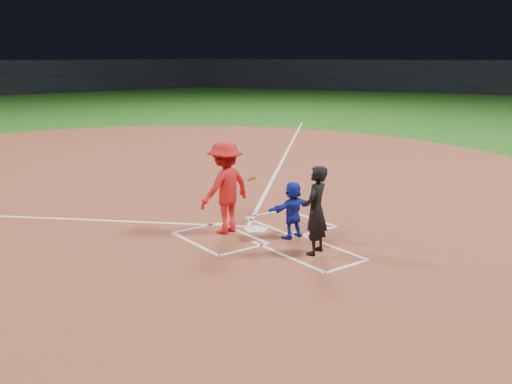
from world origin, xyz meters
TOP-DOWN VIEW (x-y plane):
  - ground at (0.00, 0.00)m, footprint 120.00×120.00m
  - home_plate_dirt at (0.00, 6.00)m, footprint 28.00×28.00m
  - stadium_wall_right at (42.00, 24.00)m, footprint 31.04×52.56m
  - home_plate at (0.00, 0.00)m, footprint 0.60×0.60m
  - catcher at (0.30, -0.89)m, footprint 1.14×0.40m
  - umpire at (0.00, -1.92)m, footprint 0.75×0.65m
  - chalk_markings at (0.00, 5.29)m, footprint 28.35×17.32m
  - batter_at_plate at (-0.62, 0.28)m, footprint 1.52×1.02m

SIDE VIEW (x-z plane):
  - ground at x=0.00m, z-range 0.00..0.00m
  - home_plate_dirt at x=0.00m, z-range 0.00..0.01m
  - chalk_markings at x=0.00m, z-range 0.01..0.02m
  - home_plate at x=0.00m, z-range 0.01..0.03m
  - catcher at x=0.30m, z-range 0.01..1.23m
  - umpire at x=0.00m, z-range 0.01..1.76m
  - batter_at_plate at x=-0.62m, z-range 0.01..2.02m
  - stadium_wall_right at x=42.00m, z-range 0.00..3.20m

